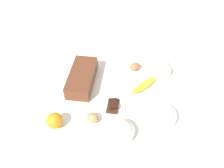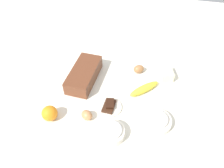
# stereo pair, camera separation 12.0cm
# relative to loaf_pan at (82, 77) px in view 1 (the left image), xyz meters

# --- Properties ---
(ground_plane) EXTENTS (2.40, 2.40, 0.02)m
(ground_plane) POSITION_rel_loaf_pan_xyz_m (-0.04, -0.17, -0.05)
(ground_plane) COLOR silver
(loaf_pan) EXTENTS (0.29, 0.15, 0.08)m
(loaf_pan) POSITION_rel_loaf_pan_xyz_m (0.00, 0.00, 0.00)
(loaf_pan) COLOR brown
(loaf_pan) RESTS_ON ground_plane
(flour_bowl) EXTENTS (0.15, 0.15, 0.07)m
(flour_bowl) POSITION_rel_loaf_pan_xyz_m (-0.22, -0.43, -0.01)
(flour_bowl) COLOR silver
(flour_bowl) RESTS_ON ground_plane
(sugar_bowl) EXTENTS (0.13, 0.13, 0.07)m
(sugar_bowl) POSITION_rel_loaf_pan_xyz_m (-0.33, -0.23, -0.01)
(sugar_bowl) COLOR silver
(sugar_bowl) RESTS_ON ground_plane
(banana) EXTENTS (0.16, 0.17, 0.04)m
(banana) POSITION_rel_loaf_pan_xyz_m (-0.02, -0.35, -0.02)
(banana) COLOR yellow
(banana) RESTS_ON ground_plane
(orange_fruit) EXTENTS (0.08, 0.08, 0.08)m
(orange_fruit) POSITION_rel_loaf_pan_xyz_m (-0.29, 0.09, -0.00)
(orange_fruit) COLOR orange
(orange_fruit) RESTS_ON ground_plane
(butter_block) EXTENTS (0.10, 0.09, 0.06)m
(butter_block) POSITION_rel_loaf_pan_xyz_m (0.11, -0.46, -0.01)
(butter_block) COLOR #F4EDB2
(butter_block) RESTS_ON ground_plane
(egg_near_butter) EXTENTS (0.07, 0.08, 0.05)m
(egg_near_butter) POSITION_rel_loaf_pan_xyz_m (-0.26, -0.09, -0.02)
(egg_near_butter) COLOR #BC7F4D
(egg_near_butter) RESTS_ON ground_plane
(egg_beside_bowl) EXTENTS (0.07, 0.08, 0.05)m
(egg_beside_bowl) POSITION_rel_loaf_pan_xyz_m (0.13, -0.30, -0.02)
(egg_beside_bowl) COLOR #9F6A40
(egg_beside_bowl) RESTS_ON ground_plane
(chocolate_plate) EXTENTS (0.13, 0.13, 0.03)m
(chocolate_plate) POSITION_rel_loaf_pan_xyz_m (-0.17, -0.18, -0.03)
(chocolate_plate) COLOR silver
(chocolate_plate) RESTS_ON ground_plane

